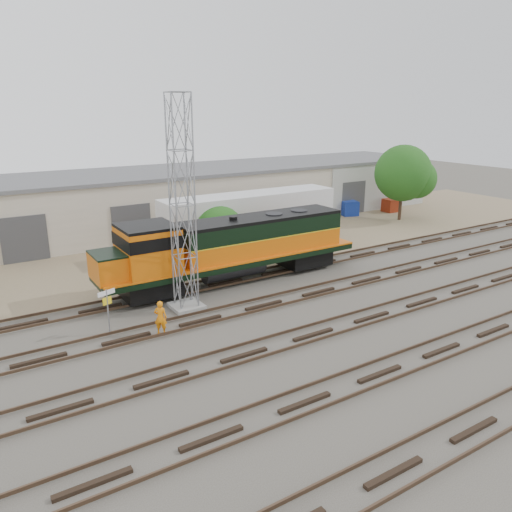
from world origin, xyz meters
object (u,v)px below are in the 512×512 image
worker (161,317)px  semi_trailer (254,214)px  signal_tower (182,209)px  locomotive (229,247)px

worker → semi_trailer: size_ratio=0.12×
signal_tower → worker: 5.91m
locomotive → worker: 8.25m
locomotive → semi_trailer: 8.39m
signal_tower → semi_trailer: 13.25m
signal_tower → semi_trailer: size_ratio=0.80×
semi_trailer → signal_tower: bearing=-139.0°
worker → signal_tower: bearing=-99.6°
locomotive → signal_tower: bearing=-150.8°
locomotive → signal_tower: 5.72m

